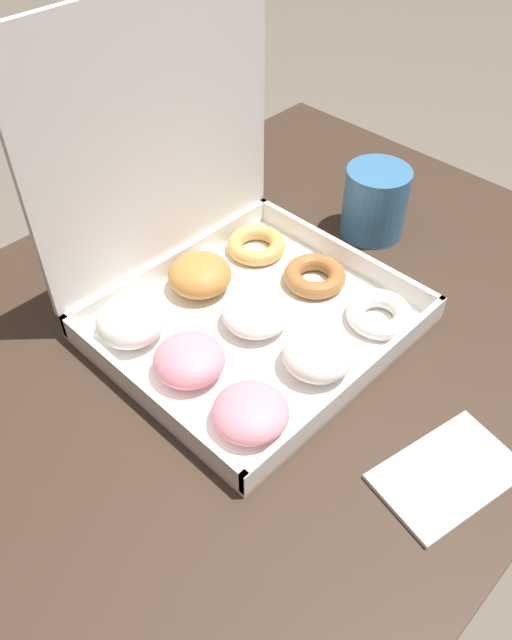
% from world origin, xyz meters
% --- Properties ---
extents(ground_plane, '(8.00, 8.00, 0.00)m').
position_xyz_m(ground_plane, '(0.00, 0.00, 0.00)').
color(ground_plane, '#6B6054').
extents(dining_table, '(1.06, 0.75, 0.71)m').
position_xyz_m(dining_table, '(0.00, 0.00, 0.60)').
color(dining_table, '#38281E').
rests_on(dining_table, ground_plane).
extents(donut_box, '(0.35, 0.32, 0.37)m').
position_xyz_m(donut_box, '(0.00, 0.04, 0.77)').
color(donut_box, white).
rests_on(donut_box, dining_table).
extents(coffee_mug, '(0.09, 0.09, 0.10)m').
position_xyz_m(coffee_mug, '(0.28, 0.02, 0.76)').
color(coffee_mug, teal).
rests_on(coffee_mug, dining_table).
extents(paper_napkin, '(0.16, 0.12, 0.01)m').
position_xyz_m(paper_napkin, '(-0.00, -0.29, 0.71)').
color(paper_napkin, white).
rests_on(paper_napkin, dining_table).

